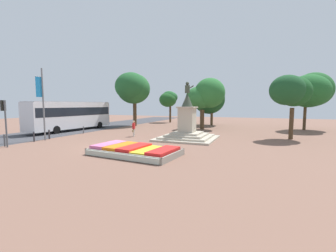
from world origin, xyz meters
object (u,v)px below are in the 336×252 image
(flower_planter, at_px, (134,151))
(city_bus, at_px, (71,114))
(kerb_bollard_mid_b, at_px, (49,134))
(kerb_bollard_north, at_px, (83,130))
(kerb_bollard_south, at_px, (5,140))
(statue_monument, at_px, (187,128))
(traffic_light_near_crossing, at_px, (4,114))
(pedestrian_with_handbag, at_px, (134,128))
(kerb_bollard_mid_a, at_px, (34,136))
(banner_pole, at_px, (43,102))

(flower_planter, relative_size, city_bus, 0.52)
(kerb_bollard_mid_b, distance_m, kerb_bollard_north, 4.48)
(flower_planter, height_order, kerb_bollard_north, kerb_bollard_north)
(kerb_bollard_south, bearing_deg, kerb_bollard_mid_b, 92.45)
(flower_planter, height_order, statue_monument, statue_monument)
(traffic_light_near_crossing, bearing_deg, kerb_bollard_south, 162.37)
(pedestrian_with_handbag, distance_m, kerb_bollard_mid_b, 8.00)
(kerb_bollard_mid_a, bearing_deg, pedestrian_with_handbag, 43.79)
(kerb_bollard_north, bearing_deg, flower_planter, -33.70)
(traffic_light_near_crossing, bearing_deg, pedestrian_with_handbag, 55.53)
(flower_planter, height_order, kerb_bollard_south, kerb_bollard_south)
(flower_planter, relative_size, kerb_bollard_mid_b, 6.69)
(city_bus, distance_m, kerb_bollard_south, 11.11)
(kerb_bollard_south, distance_m, kerb_bollard_mid_b, 4.16)
(statue_monument, distance_m, traffic_light_near_crossing, 14.86)
(statue_monument, bearing_deg, city_bus, 175.04)
(city_bus, relative_size, kerb_bollard_mid_a, 12.78)
(kerb_bollard_mid_a, bearing_deg, traffic_light_near_crossing, -80.87)
(kerb_bollard_mid_a, bearing_deg, statue_monument, 28.56)
(banner_pole, height_order, city_bus, banner_pole)
(pedestrian_with_handbag, xyz_separation_m, kerb_bollard_mid_b, (-6.60, -4.49, -0.44))
(flower_planter, relative_size, pedestrian_with_handbag, 3.70)
(flower_planter, relative_size, kerb_bollard_south, 6.08)
(flower_planter, distance_m, kerb_bollard_north, 13.18)
(statue_monument, bearing_deg, kerb_bollard_north, -178.20)
(kerb_bollard_mid_b, relative_size, kerb_bollard_north, 1.09)
(kerb_bollard_south, bearing_deg, banner_pole, 87.70)
(city_bus, bearing_deg, kerb_bollard_mid_a, -65.25)
(statue_monument, distance_m, kerb_bollard_north, 12.20)
(kerb_bollard_mid_a, bearing_deg, city_bus, 114.75)
(traffic_light_near_crossing, distance_m, kerb_bollard_mid_b, 4.78)
(statue_monument, distance_m, kerb_bollard_mid_a, 13.71)
(traffic_light_near_crossing, relative_size, kerb_bollard_north, 4.38)
(kerb_bollard_mid_a, relative_size, kerb_bollard_north, 1.09)
(statue_monument, xyz_separation_m, banner_pole, (-11.88, -5.62, 2.44))
(city_bus, bearing_deg, banner_pole, -61.45)
(kerb_bollard_mid_b, height_order, kerb_bollard_north, kerb_bollard_mid_b)
(kerb_bollard_mid_a, bearing_deg, kerb_bollard_north, 91.42)
(kerb_bollard_south, relative_size, kerb_bollard_mid_b, 1.10)
(banner_pole, relative_size, kerb_bollard_mid_a, 7.24)
(kerb_bollard_south, distance_m, kerb_bollard_north, 8.64)
(traffic_light_near_crossing, height_order, kerb_bollard_mid_a, traffic_light_near_crossing)
(kerb_bollard_mid_b, bearing_deg, banner_pole, -67.40)
(statue_monument, height_order, banner_pole, banner_pole)
(kerb_bollard_mid_b, bearing_deg, city_bus, 119.23)
(kerb_bollard_south, xyz_separation_m, kerb_bollard_mid_b, (-0.18, 4.15, -0.04))
(statue_monument, relative_size, pedestrian_with_handbag, 3.31)
(flower_planter, distance_m, kerb_bollard_mid_b, 11.33)
(kerb_bollard_mid_a, bearing_deg, kerb_bollard_south, -89.66)
(statue_monument, bearing_deg, traffic_light_near_crossing, -141.78)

